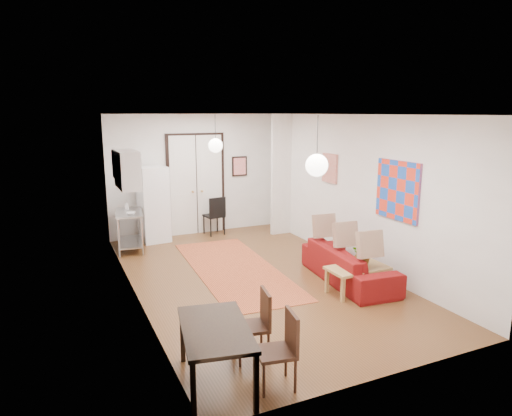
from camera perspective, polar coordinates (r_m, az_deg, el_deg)
name	(u,v)px	position (r m, az deg, el deg)	size (l,w,h in m)	color
floor	(255,277)	(8.37, -0.17, -8.67)	(7.00, 7.00, 0.00)	brown
ceiling	(255,114)	(7.83, -0.18, 11.61)	(4.20, 7.00, 0.02)	white
wall_back	(196,175)	(11.22, -7.57, 4.16)	(4.20, 0.02, 2.90)	silver
wall_front	(390,255)	(5.08, 16.36, -5.63)	(4.20, 0.02, 2.90)	silver
wall_left	(132,209)	(7.38, -15.21, -0.17)	(0.02, 7.00, 2.90)	silver
wall_right	(353,191)	(9.03, 12.07, 2.14)	(0.02, 7.00, 2.90)	silver
double_doors	(196,185)	(11.21, -7.47, 2.87)	(1.44, 0.06, 2.50)	white
stub_partition	(281,175)	(11.04, 3.14, 4.13)	(0.50, 0.10, 2.90)	silver
wall_cabinet	(127,169)	(8.80, -15.84, 4.67)	(0.35, 1.00, 0.70)	silver
painting_popart	(398,190)	(8.02, 17.28, 2.12)	(0.05, 1.00, 1.00)	red
painting_abstract	(330,168)	(9.61, 9.21, 4.94)	(0.05, 0.50, 0.60)	beige
poster_back	(240,166)	(11.55, -2.06, 5.23)	(0.40, 0.03, 0.50)	red
print_left	(115,164)	(9.26, -17.26, 5.24)	(0.03, 0.44, 0.54)	#9B7240
pendant_back	(216,145)	(9.71, -5.08, 7.79)	(0.30, 0.30, 0.80)	white
pendant_front	(317,165)	(6.10, 7.60, 5.33)	(0.30, 0.30, 0.80)	white
kilim_rug	(235,269)	(8.80, -2.70, -7.59)	(1.47, 3.93, 0.01)	#C85F32
sofa	(349,264)	(8.26, 11.53, -6.88)	(0.84, 2.14, 0.62)	maroon
coffee_table	(358,270)	(7.76, 12.58, -7.62)	(1.01, 0.57, 0.44)	#AA8B50
potted_plant	(363,254)	(7.73, 13.27, -5.56)	(0.34, 0.39, 0.43)	#335E2A
kitchen_counter	(130,226)	(10.24, -15.51, -2.15)	(0.69, 1.16, 0.84)	#ABADB0
bowl	(131,213)	(9.88, -15.34, -0.66)	(0.20, 0.20, 0.05)	silver
soap_bottle	(127,206)	(10.40, -15.86, 0.28)	(0.08, 0.08, 0.17)	#50A0AF
fridge	(153,204)	(10.70, -12.69, 0.44)	(0.61, 0.61, 1.73)	white
dining_table	(215,333)	(5.10, -5.11, -15.35)	(0.92, 1.34, 0.68)	black
dining_chair_near	(248,318)	(5.70, -0.97, -13.57)	(0.47, 0.60, 0.85)	#3A1E12
dining_chair_far	(272,342)	(5.17, 2.03, -16.39)	(0.47, 0.60, 0.85)	#3A1E12
black_side_chair	(213,211)	(11.23, -5.44, -0.43)	(0.49, 0.49, 0.94)	black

